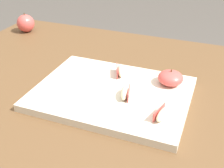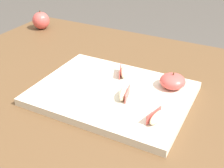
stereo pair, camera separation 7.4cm
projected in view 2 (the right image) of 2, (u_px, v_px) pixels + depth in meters
dining_table at (122, 127)px, 0.84m from camera, size 1.36×1.00×0.74m
cutting_board at (112, 93)px, 0.81m from camera, size 0.42×0.32×0.02m
apple_half_skin_up at (173, 81)px, 0.81m from camera, size 0.07×0.07×0.05m
apple_wedge_near_knife at (123, 71)px, 0.87m from camera, size 0.04×0.06×0.03m
apple_wedge_front at (124, 93)px, 0.77m from camera, size 0.04×0.06×0.03m
apple_wedge_middle at (157, 117)px, 0.68m from camera, size 0.04×0.06×0.03m
whole_apple_pink_lady at (41, 21)px, 1.27m from camera, size 0.07×0.07×0.08m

